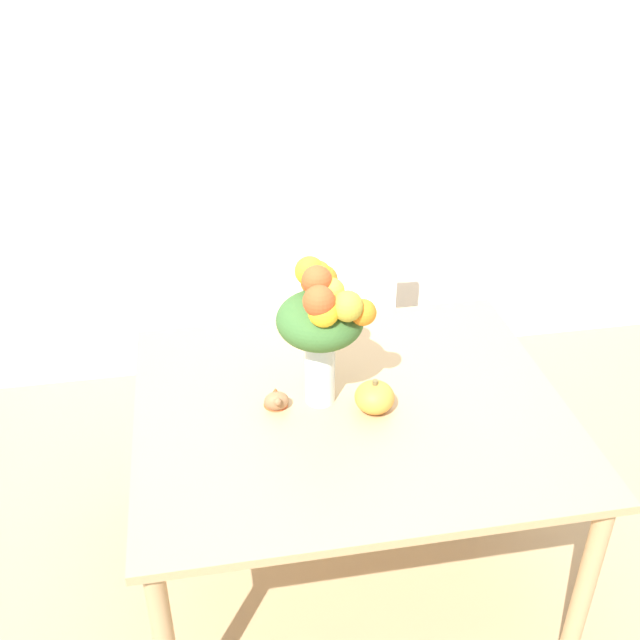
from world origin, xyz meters
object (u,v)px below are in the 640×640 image
turkey_figurine (276,398)px  dining_chair_near_window (359,326)px  pumpkin (374,397)px  flower_vase (322,319)px

turkey_figurine → dining_chair_near_window: size_ratio=0.12×
pumpkin → dining_chair_near_window: size_ratio=0.14×
flower_vase → turkey_figurine: 0.32m
flower_vase → pumpkin: 0.32m
flower_vase → pumpkin: (0.16, -0.08, -0.26)m
flower_vase → turkey_figurine: flower_vase is taller
flower_vase → dining_chair_near_window: size_ratio=0.56×
flower_vase → dining_chair_near_window: (0.33, 0.87, -0.60)m
flower_vase → pumpkin: size_ratio=3.90×
turkey_figurine → dining_chair_near_window: bearing=61.4°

